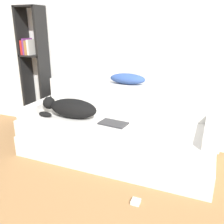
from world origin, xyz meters
name	(u,v)px	position (x,y,z in m)	size (l,w,h in m)	color
wall_back	(150,40)	(0.00, 2.78, 1.35)	(7.80, 0.06, 2.70)	white
couch	(115,139)	(-0.21, 2.14, 0.23)	(2.27, 0.93, 0.46)	silver
couch_backrest	(127,98)	(-0.21, 2.53, 0.64)	(2.23, 0.15, 0.37)	silver
couch_arm_left	(40,106)	(-1.27, 2.13, 0.52)	(0.15, 0.74, 0.12)	silver
couch_arm_right	(212,131)	(0.85, 2.13, 0.52)	(0.15, 0.74, 0.12)	silver
dog	(70,108)	(-0.77, 2.07, 0.57)	(0.74, 0.30, 0.24)	black
laptop	(113,123)	(-0.20, 2.06, 0.47)	(0.33, 0.22, 0.02)	#2D2D30
throw_pillow	(127,79)	(-0.21, 2.54, 0.89)	(0.46, 0.21, 0.13)	#335199
bookshelf	(34,63)	(-1.69, 2.60, 0.99)	(0.37, 0.26, 1.78)	black
power_adapter	(136,202)	(0.29, 1.41, 0.02)	(0.08, 0.08, 0.04)	silver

